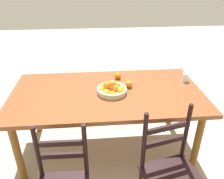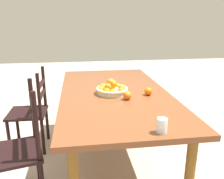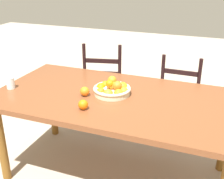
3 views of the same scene
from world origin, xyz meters
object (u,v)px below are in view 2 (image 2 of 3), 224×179
at_px(dining_table, 114,99).
at_px(fruit_bowl, 112,89).
at_px(chair_near_window, 31,113).
at_px(drinking_glass, 162,126).
at_px(chair_by_cabinet, 19,151).
at_px(orange_loose_0, 127,95).
at_px(orange_loose_1, 148,91).

height_order(dining_table, fruit_bowl, fruit_bowl).
distance_m(dining_table, chair_near_window, 1.02).
xyz_separation_m(dining_table, chair_near_window, (0.40, 0.90, -0.26)).
bearing_deg(dining_table, drinking_glass, -169.63).
bearing_deg(drinking_glass, chair_near_window, 39.20).
bearing_deg(dining_table, chair_by_cabinet, 118.38).
xyz_separation_m(dining_table, orange_loose_0, (-0.24, -0.08, 0.12)).
relative_size(dining_table, drinking_glass, 20.28).
bearing_deg(dining_table, fruit_bowl, 145.96).
bearing_deg(chair_near_window, chair_by_cabinet, 4.54).
height_order(chair_near_window, orange_loose_0, chair_near_window).
xyz_separation_m(chair_near_window, drinking_glass, (-1.31, -1.07, 0.38)).
xyz_separation_m(chair_by_cabinet, orange_loose_1, (0.31, -1.15, 0.35)).
height_order(dining_table, drinking_glass, drinking_glass).
xyz_separation_m(chair_near_window, orange_loose_1, (-0.55, -1.20, 0.37)).
bearing_deg(orange_loose_0, chair_by_cabinet, 102.99).
bearing_deg(orange_loose_1, chair_near_window, 65.41).
bearing_deg(drinking_glass, dining_table, 10.37).
distance_m(dining_table, orange_loose_0, 0.28).
xyz_separation_m(dining_table, fruit_bowl, (-0.05, 0.03, 0.12)).
distance_m(chair_by_cabinet, orange_loose_0, 1.01).
relative_size(dining_table, chair_near_window, 2.13).
relative_size(dining_table, fruit_bowl, 6.46).
distance_m(dining_table, chair_by_cabinet, 0.99).
height_order(orange_loose_0, drinking_glass, drinking_glass).
xyz_separation_m(chair_near_window, orange_loose_0, (-0.64, -0.98, 0.37)).
xyz_separation_m(chair_near_window, chair_by_cabinet, (-0.86, -0.05, 0.02)).
xyz_separation_m(chair_by_cabinet, fruit_bowl, (0.41, -0.81, 0.36)).
bearing_deg(dining_table, chair_near_window, 66.00).
distance_m(chair_near_window, chair_by_cabinet, 0.86).
xyz_separation_m(orange_loose_0, drinking_glass, (-0.66, -0.09, 0.01)).
distance_m(fruit_bowl, drinking_glass, 0.88).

